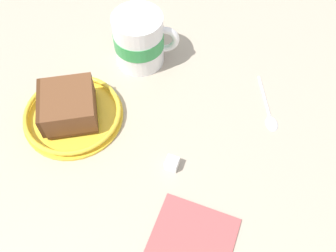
% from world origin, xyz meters
% --- Properties ---
extents(ground_plane, '(1.46, 1.46, 0.03)m').
position_xyz_m(ground_plane, '(0.00, 0.00, -0.02)').
color(ground_plane, tan).
extents(small_plate, '(0.16, 0.16, 0.02)m').
position_xyz_m(small_plate, '(-0.11, -0.06, 0.01)').
color(small_plate, yellow).
rests_on(small_plate, ground_plane).
extents(cake_slice, '(0.12, 0.12, 0.05)m').
position_xyz_m(cake_slice, '(-0.11, -0.06, 0.03)').
color(cake_slice, '#472814').
rests_on(cake_slice, small_plate).
extents(tea_mug, '(0.11, 0.09, 0.10)m').
position_xyz_m(tea_mug, '(-0.08, 0.11, 0.05)').
color(tea_mug, white).
rests_on(tea_mug, ground_plane).
extents(teaspoon, '(0.07, 0.10, 0.01)m').
position_xyz_m(teaspoon, '(0.17, 0.09, 0.00)').
color(teaspoon, silver).
rests_on(teaspoon, ground_plane).
extents(folded_napkin, '(0.12, 0.13, 0.01)m').
position_xyz_m(folded_napkin, '(0.15, -0.16, 0.00)').
color(folded_napkin, '#B24C4C').
rests_on(folded_napkin, ground_plane).
extents(sugar_cube, '(0.02, 0.02, 0.02)m').
position_xyz_m(sugar_cube, '(0.07, -0.06, 0.01)').
color(sugar_cube, white).
rests_on(sugar_cube, ground_plane).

